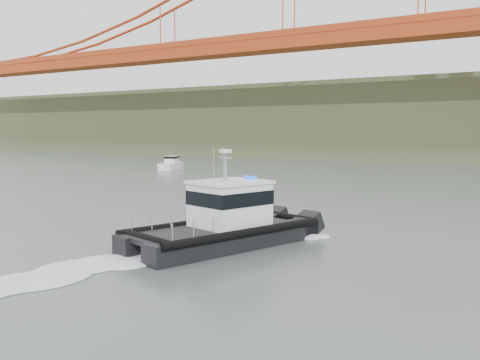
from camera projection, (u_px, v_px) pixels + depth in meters
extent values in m
plane|color=#4D5C55|center=(144.00, 240.00, 26.19)|extent=(400.00, 400.00, 0.00)
cube|color=#333D23|center=(465.00, 158.00, 104.01)|extent=(500.00, 44.72, 16.25)
cube|color=#AB3815|center=(452.00, 29.00, 87.62)|extent=(260.00, 6.00, 2.20)
cube|color=black|center=(207.00, 234.00, 25.65)|extent=(3.75, 9.46, 1.04)
cube|color=black|center=(240.00, 242.00, 23.92)|extent=(3.75, 9.46, 1.04)
cube|color=black|center=(216.00, 230.00, 24.46)|extent=(5.63, 8.87, 0.22)
cube|color=white|center=(230.00, 205.00, 24.93)|extent=(3.37, 3.72, 1.99)
cube|color=black|center=(230.00, 197.00, 24.90)|extent=(3.43, 3.78, 0.65)
cube|color=white|center=(230.00, 182.00, 24.84)|extent=(3.58, 3.93, 0.14)
cylinder|color=gray|center=(226.00, 167.00, 24.60)|extent=(0.14, 0.14, 1.56)
cylinder|color=white|center=(226.00, 151.00, 24.53)|extent=(0.61, 0.61, 0.16)
cube|color=white|center=(171.00, 166.00, 73.56)|extent=(3.38, 5.62, 1.07)
cube|color=white|center=(172.00, 160.00, 73.91)|extent=(2.03, 2.48, 1.07)
cube|color=black|center=(172.00, 157.00, 73.88)|extent=(2.08, 2.53, 0.31)
cylinder|color=gray|center=(171.00, 153.00, 73.39)|extent=(0.07, 0.07, 1.07)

